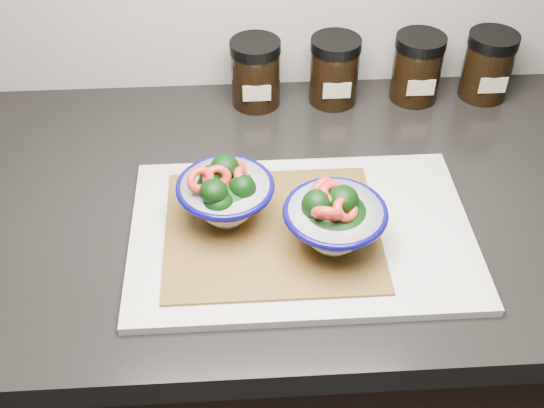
{
  "coord_description": "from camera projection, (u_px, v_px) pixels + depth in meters",
  "views": [
    {
      "loc": [
        -0.2,
        0.73,
        1.54
      ],
      "look_at": [
        -0.16,
        1.37,
        0.96
      ],
      "focal_mm": 45.0,
      "sensor_mm": 36.0,
      "label": 1
    }
  ],
  "objects": [
    {
      "name": "cutting_board",
      "position": [
        301.0,
        233.0,
        0.9
      ],
      "size": [
        0.45,
        0.3,
        0.01
      ],
      "primitive_type": "cube",
      "color": "beige",
      "rests_on": "countertop"
    },
    {
      "name": "bamboo_mat",
      "position": [
        272.0,
        230.0,
        0.89
      ],
      "size": [
        0.28,
        0.24,
        0.0
      ],
      "primitive_type": "cube",
      "color": "olive",
      "rests_on": "cutting_board"
    },
    {
      "name": "spice_jar_b",
      "position": [
        334.0,
        70.0,
        1.11
      ],
      "size": [
        0.08,
        0.08,
        0.11
      ],
      "color": "black",
      "rests_on": "countertop"
    },
    {
      "name": "spice_jar_c",
      "position": [
        417.0,
        68.0,
        1.12
      ],
      "size": [
        0.08,
        0.08,
        0.11
      ],
      "color": "black",
      "rests_on": "countertop"
    },
    {
      "name": "spice_jar_a",
      "position": [
        256.0,
        73.0,
        1.11
      ],
      "size": [
        0.08,
        0.08,
        0.11
      ],
      "color": "black",
      "rests_on": "countertop"
    },
    {
      "name": "cabinet",
      "position": [
        356.0,
        379.0,
        1.29
      ],
      "size": [
        3.43,
        0.58,
        0.86
      ],
      "primitive_type": "cube",
      "color": "black",
      "rests_on": "ground"
    },
    {
      "name": "bowl_right",
      "position": [
        334.0,
        220.0,
        0.85
      ],
      "size": [
        0.13,
        0.13,
        0.1
      ],
      "rotation": [
        0.0,
        0.0,
        0.08
      ],
      "color": "white",
      "rests_on": "bamboo_mat"
    },
    {
      "name": "countertop",
      "position": [
        381.0,
        202.0,
        0.99
      ],
      "size": [
        3.5,
        0.6,
        0.04
      ],
      "primitive_type": "cube",
      "color": "black",
      "rests_on": "cabinet"
    },
    {
      "name": "spice_jar_d",
      "position": [
        488.0,
        65.0,
        1.12
      ],
      "size": [
        0.08,
        0.08,
        0.11
      ],
      "color": "black",
      "rests_on": "countertop"
    },
    {
      "name": "bowl_left",
      "position": [
        225.0,
        194.0,
        0.88
      ],
      "size": [
        0.13,
        0.13,
        0.1
      ],
      "rotation": [
        0.0,
        0.0,
        -0.43
      ],
      "color": "white",
      "rests_on": "bamboo_mat"
    }
  ]
}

